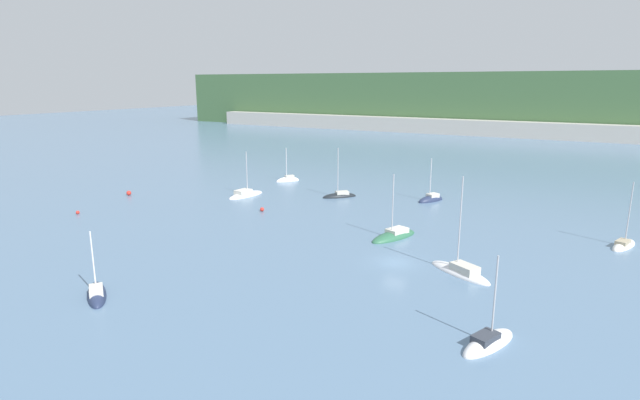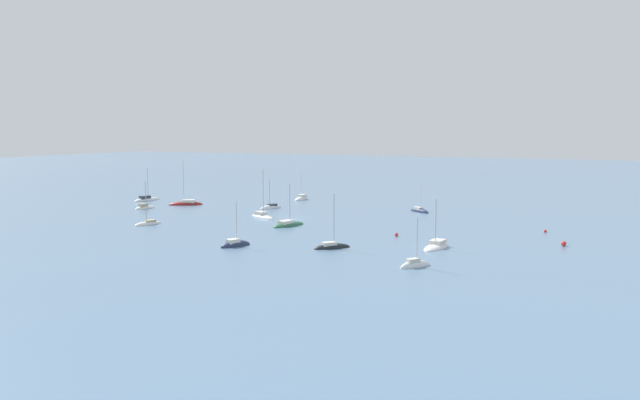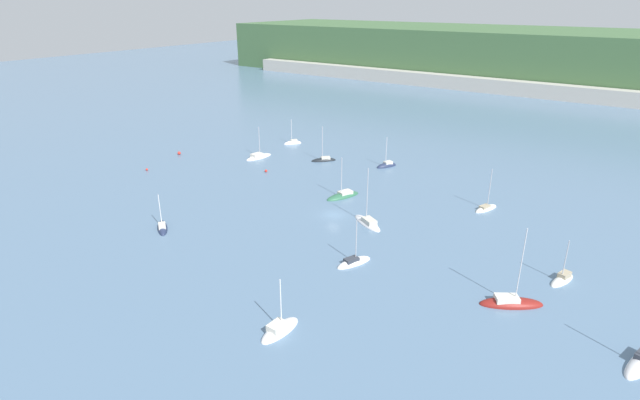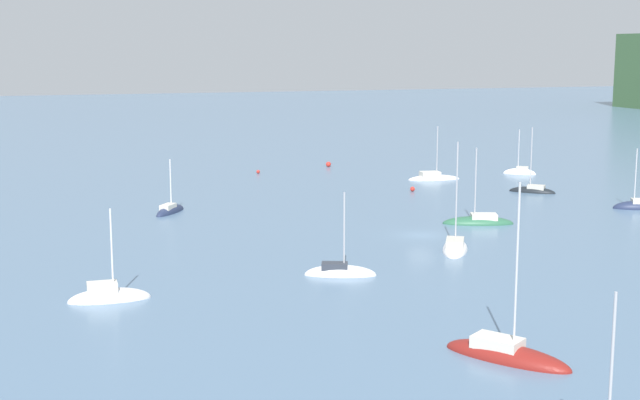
% 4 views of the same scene
% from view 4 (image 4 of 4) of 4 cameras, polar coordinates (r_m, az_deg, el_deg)
% --- Properties ---
extents(ground_plane, '(600.00, 600.00, 0.00)m').
position_cam_4_polar(ground_plane, '(91.28, 6.44, -2.26)').
color(ground_plane, slate).
extents(sailboat_0, '(5.58, 5.75, 9.32)m').
position_cam_4_polar(sailboat_0, '(121.03, 13.45, 0.53)').
color(sailboat_0, black).
rests_on(sailboat_0, ground_plane).
extents(sailboat_1, '(3.90, 6.31, 7.96)m').
position_cam_4_polar(sailboat_1, '(74.92, 1.29, -4.78)').
color(sailboat_1, silver).
rests_on(sailboat_1, ground_plane).
extents(sailboat_4, '(8.27, 6.72, 11.90)m').
position_cam_4_polar(sailboat_4, '(56.60, 11.83, -9.80)').
color(sailboat_4, maroon).
rests_on(sailboat_4, ground_plane).
extents(sailboat_6, '(7.98, 5.88, 10.81)m').
position_cam_4_polar(sailboat_6, '(85.21, 8.64, -3.07)').
color(sailboat_6, silver).
rests_on(sailboat_6, ground_plane).
extents(sailboat_7, '(2.44, 6.28, 7.95)m').
position_cam_4_polar(sailboat_7, '(69.53, -13.37, -6.16)').
color(sailboat_7, silver).
rests_on(sailboat_7, ground_plane).
extents(sailboat_8, '(3.71, 8.01, 8.42)m').
position_cam_4_polar(sailboat_8, '(130.32, 7.28, 1.36)').
color(sailboat_8, silver).
rests_on(sailboat_8, ground_plane).
extents(sailboat_9, '(5.00, 8.10, 9.12)m').
position_cam_4_polar(sailboat_9, '(98.17, 10.11, -1.45)').
color(sailboat_9, '#2D6647').
rests_on(sailboat_9, ground_plane).
extents(sailboat_10, '(4.05, 5.70, 8.12)m').
position_cam_4_polar(sailboat_10, '(112.09, 19.59, -0.48)').
color(sailboat_10, '#232D4C').
rests_on(sailboat_10, ground_plane).
extents(sailboat_11, '(4.04, 4.83, 7.67)m').
position_cam_4_polar(sailboat_11, '(138.11, 12.66, 1.67)').
color(sailboat_11, silver).
rests_on(sailboat_11, ground_plane).
extents(sailboat_12, '(5.94, 4.96, 7.05)m').
position_cam_4_polar(sailboat_12, '(104.62, -9.58, -0.76)').
color(sailboat_12, '#232D4C').
rests_on(sailboat_12, ground_plane).
extents(mooring_buoy_0, '(0.82, 0.82, 0.82)m').
position_cam_4_polar(mooring_buoy_0, '(143.16, 0.54, 2.30)').
color(mooring_buoy_0, red).
rests_on(mooring_buoy_0, ground_plane).
extents(mooring_buoy_1, '(0.63, 0.63, 0.63)m').
position_cam_4_polar(mooring_buoy_1, '(119.13, 5.94, 0.71)').
color(mooring_buoy_1, red).
rests_on(mooring_buoy_1, ground_plane).
extents(mooring_buoy_2, '(0.54, 0.54, 0.54)m').
position_cam_4_polar(mooring_buoy_2, '(135.81, -3.98, 1.82)').
color(mooring_buoy_2, red).
rests_on(mooring_buoy_2, ground_plane).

